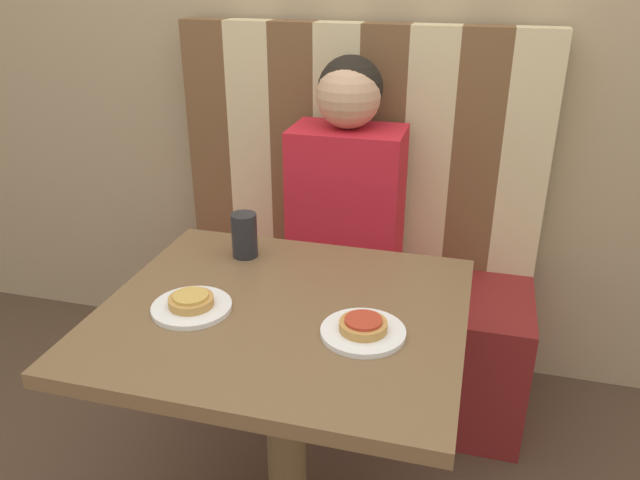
{
  "coord_description": "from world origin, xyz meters",
  "views": [
    {
      "loc": [
        0.4,
        -1.17,
        1.44
      ],
      "look_at": [
        0.0,
        0.33,
        0.73
      ],
      "focal_mm": 35.0,
      "sensor_mm": 36.0,
      "label": 1
    }
  ],
  "objects_px": {
    "pizza_right": "(363,325)",
    "person": "(347,175)",
    "drinking_cup": "(244,235)",
    "plate_right": "(363,332)",
    "plate_left": "(192,307)",
    "pizza_left": "(191,300)"
  },
  "relations": [
    {
      "from": "plate_left",
      "to": "pizza_right",
      "type": "relative_size",
      "value": 1.78
    },
    {
      "from": "plate_right",
      "to": "pizza_left",
      "type": "xyz_separation_m",
      "value": [
        -0.4,
        0.0,
        0.02
      ]
    },
    {
      "from": "pizza_left",
      "to": "plate_right",
      "type": "bearing_deg",
      "value": -0.0
    },
    {
      "from": "plate_left",
      "to": "plate_right",
      "type": "distance_m",
      "value": 0.4
    },
    {
      "from": "pizza_left",
      "to": "plate_left",
      "type": "bearing_deg",
      "value": -14.04
    },
    {
      "from": "plate_left",
      "to": "person",
      "type": "bearing_deg",
      "value": 74.55
    },
    {
      "from": "person",
      "to": "drinking_cup",
      "type": "xyz_separation_m",
      "value": [
        -0.18,
        -0.42,
        -0.05
      ]
    },
    {
      "from": "plate_left",
      "to": "plate_right",
      "type": "height_order",
      "value": "same"
    },
    {
      "from": "pizza_left",
      "to": "pizza_right",
      "type": "bearing_deg",
      "value": 0.0
    },
    {
      "from": "pizza_right",
      "to": "drinking_cup",
      "type": "height_order",
      "value": "drinking_cup"
    },
    {
      "from": "person",
      "to": "pizza_right",
      "type": "relative_size",
      "value": 7.0
    },
    {
      "from": "pizza_right",
      "to": "pizza_left",
      "type": "bearing_deg",
      "value": 180.0
    },
    {
      "from": "pizza_right",
      "to": "drinking_cup",
      "type": "xyz_separation_m",
      "value": [
        -0.38,
        0.3,
        0.04
      ]
    },
    {
      "from": "drinking_cup",
      "to": "pizza_right",
      "type": "bearing_deg",
      "value": -37.79
    },
    {
      "from": "plate_left",
      "to": "drinking_cup",
      "type": "distance_m",
      "value": 0.3
    },
    {
      "from": "plate_right",
      "to": "person",
      "type": "bearing_deg",
      "value": 105.45
    },
    {
      "from": "person",
      "to": "plate_left",
      "type": "xyz_separation_m",
      "value": [
        -0.2,
        -0.72,
        -0.1
      ]
    },
    {
      "from": "pizza_right",
      "to": "person",
      "type": "bearing_deg",
      "value": 105.45
    },
    {
      "from": "pizza_left",
      "to": "pizza_right",
      "type": "distance_m",
      "value": 0.4
    },
    {
      "from": "plate_right",
      "to": "pizza_right",
      "type": "distance_m",
      "value": 0.02
    },
    {
      "from": "person",
      "to": "pizza_left",
      "type": "distance_m",
      "value": 0.75
    },
    {
      "from": "plate_right",
      "to": "drinking_cup",
      "type": "xyz_separation_m",
      "value": [
        -0.38,
        0.3,
        0.05
      ]
    }
  ]
}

